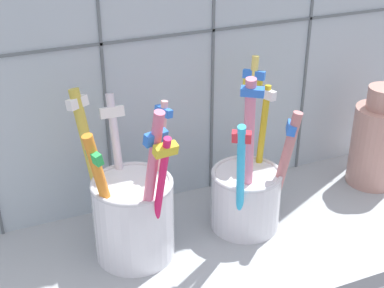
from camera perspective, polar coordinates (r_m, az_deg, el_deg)
counter_slab at (r=62.13cm, az=0.71°, el=-11.23°), size 64.00×22.00×2.00cm
tile_wall_back at (r=62.07cm, az=-3.71°, el=11.21°), size 64.00×2.20×45.00cm
toothbrush_cup_left at (r=58.08cm, az=-6.07°, el=-6.92°), size 9.87×12.75×18.73cm
toothbrush_cup_right at (r=62.70cm, az=5.65°, el=-4.73°), size 9.83×12.63×19.15cm
ceramic_vase at (r=73.80cm, az=18.29°, el=0.26°), size 6.30×6.30×13.04cm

